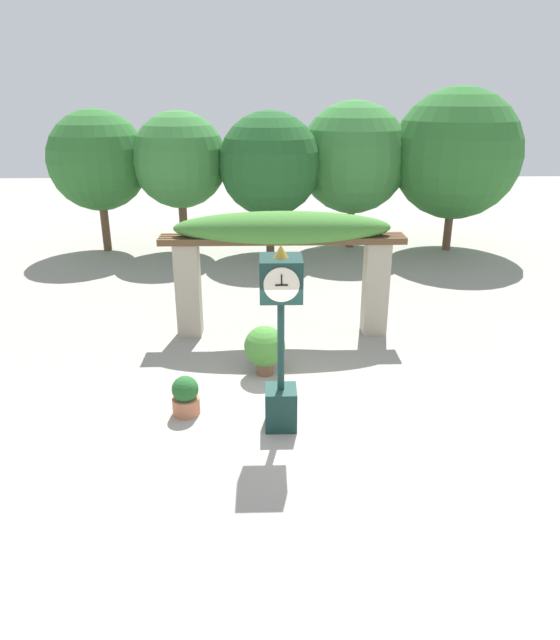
% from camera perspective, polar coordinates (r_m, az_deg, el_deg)
% --- Properties ---
extents(ground_plane, '(60.00, 60.00, 0.00)m').
position_cam_1_polar(ground_plane, '(9.86, 0.91, -9.72)').
color(ground_plane, gray).
extents(pedestal_clock, '(0.64, 0.69, 3.09)m').
position_cam_1_polar(pedestal_clock, '(8.85, 0.09, -1.23)').
color(pedestal_clock, '#14332D').
rests_on(pedestal_clock, ground).
extents(pergola, '(5.33, 1.13, 2.80)m').
position_cam_1_polar(pergola, '(12.51, 0.24, 7.73)').
color(pergola, '#A89E89').
rests_on(pergola, ground).
extents(potted_plant_near_left, '(0.80, 0.80, 0.99)m').
position_cam_1_polar(potted_plant_near_left, '(11.06, -1.54, -2.77)').
color(potted_plant_near_left, brown).
rests_on(potted_plant_near_left, ground).
extents(potted_plant_near_right, '(0.47, 0.47, 0.70)m').
position_cam_1_polar(potted_plant_near_right, '(9.94, -9.42, -7.50)').
color(potted_plant_near_right, '#B26B4C').
rests_on(potted_plant_near_right, ground).
extents(tree_line, '(15.75, 4.52, 5.41)m').
position_cam_1_polar(tree_line, '(19.82, 3.30, 15.83)').
color(tree_line, brown).
rests_on(tree_line, ground).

